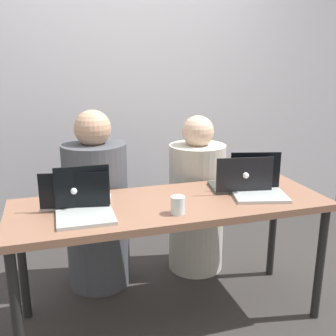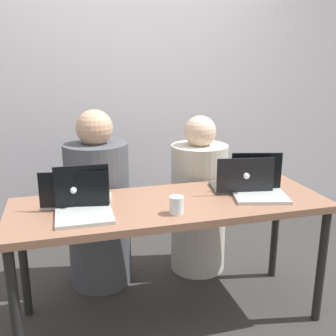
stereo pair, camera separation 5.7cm
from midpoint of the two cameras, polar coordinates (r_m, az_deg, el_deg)
name	(u,v)px [view 2 (the right image)]	position (r m, az deg, el deg)	size (l,w,h in m)	color
ground_plane	(171,316)	(2.56, 1.08, -20.68)	(12.00, 12.00, 0.00)	#32302E
back_wall	(127,97)	(3.44, -5.56, 10.23)	(4.60, 0.10, 2.39)	silver
desk	(171,214)	(2.23, 1.16, -6.65)	(1.77, 0.61, 0.74)	#895E48
person_on_left	(99,209)	(2.70, -9.45, -5.91)	(0.50, 0.50, 1.21)	#46494E
person_on_right	(199,203)	(2.86, 5.02, -5.10)	(0.46, 0.46, 1.14)	beige
laptop_back_left	(76,197)	(2.19, -12.42, -4.17)	(0.39, 0.28, 0.21)	silver
laptop_front_left	(83,205)	(2.05, -11.39, -5.31)	(0.29, 0.28, 0.24)	#AEB6B5
laptop_back_right	(241,183)	(2.41, 11.28, -2.18)	(0.37, 0.28, 0.22)	#373C38
laptop_front_right	(259,187)	(2.36, 13.72, -2.69)	(0.35, 0.31, 0.24)	#B2B9BA
water_glass_center	(177,206)	(2.03, 2.06, -5.58)	(0.07, 0.07, 0.09)	silver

